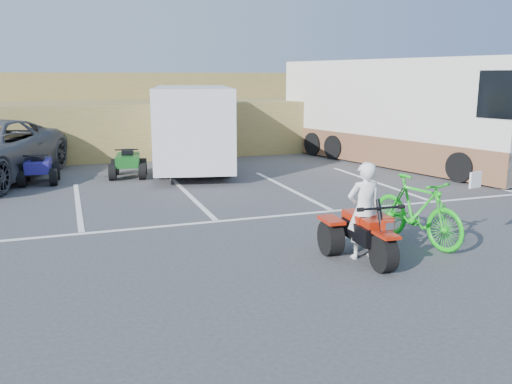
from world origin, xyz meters
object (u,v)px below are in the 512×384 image
object	(u,v)px
red_trike_atv	(366,260)
cargo_trailer	(193,126)
rider	(364,211)
rv_motorhome	(399,120)
quad_atv_green	(129,177)
green_dirt_bike	(417,210)
quad_atv_blue	(40,183)

from	to	relation	value
red_trike_atv	cargo_trailer	world-z (taller)	cargo_trailer
red_trike_atv	rider	bearing A→B (deg)	90.00
rv_motorhome	quad_atv_green	bearing A→B (deg)	162.50
rv_motorhome	cargo_trailer	bearing A→B (deg)	156.95
rider	quad_atv_green	world-z (taller)	rider
rider	cargo_trailer	distance (m)	9.42
red_trike_atv	quad_atv_green	world-z (taller)	red_trike_atv
cargo_trailer	green_dirt_bike	bearing A→B (deg)	-65.21
green_dirt_bike	quad_atv_blue	distance (m)	10.62
red_trike_atv	green_dirt_bike	xyz separation A→B (m)	(1.33, 0.54, 0.62)
rider	quad_atv_blue	xyz separation A→B (m)	(-5.34, 8.64, -0.81)
red_trike_atv	cargo_trailer	size ratio (longest dim) A/B	0.26
cargo_trailer	quad_atv_green	bearing A→B (deg)	-152.61
cargo_trailer	rv_motorhome	distance (m)	7.04
quad_atv_green	quad_atv_blue	bearing A→B (deg)	-167.32
cargo_trailer	quad_atv_blue	bearing A→B (deg)	-158.99
quad_atv_blue	cargo_trailer	bearing A→B (deg)	12.47
green_dirt_bike	rv_motorhome	world-z (taller)	rv_motorhome
red_trike_atv	rider	distance (m)	0.83
quad_atv_blue	quad_atv_green	size ratio (longest dim) A/B	0.97
rv_motorhome	quad_atv_blue	world-z (taller)	rv_motorhome
rider	quad_atv_blue	world-z (taller)	rider
rider	cargo_trailer	bearing A→B (deg)	-82.89
cargo_trailer	rv_motorhome	xyz separation A→B (m)	(6.97, -0.99, 0.07)
rider	quad_atv_green	size ratio (longest dim) A/B	1.15
rider	red_trike_atv	bearing A→B (deg)	90.00
rv_motorhome	quad_atv_blue	distance (m)	11.69
rv_motorhome	rider	bearing A→B (deg)	-141.70
red_trike_atv	quad_atv_blue	xyz separation A→B (m)	(-5.33, 8.79, 0.00)
cargo_trailer	quad_atv_blue	world-z (taller)	cargo_trailer
quad_atv_green	green_dirt_bike	bearing A→B (deg)	-54.25
red_trike_atv	quad_atv_blue	distance (m)	10.28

